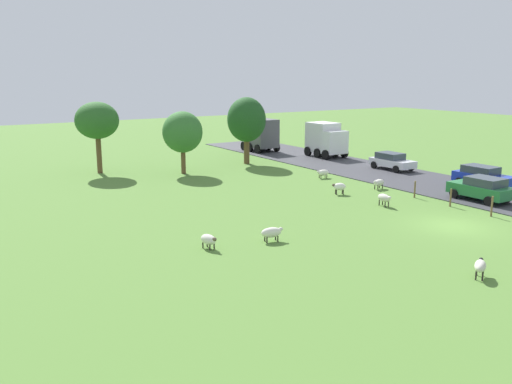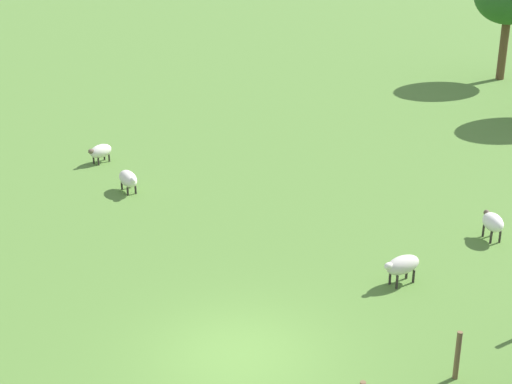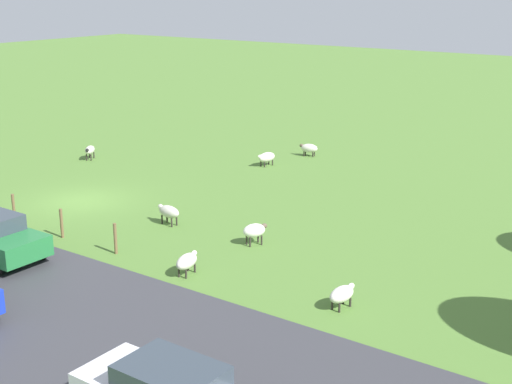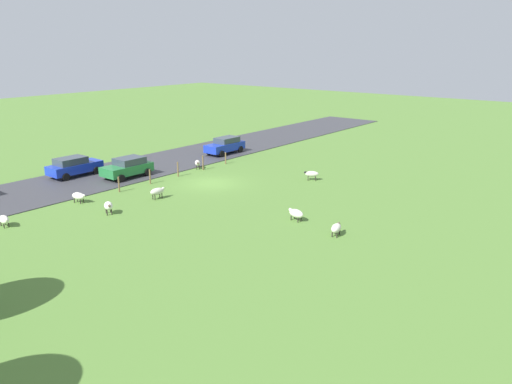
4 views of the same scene
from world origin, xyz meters
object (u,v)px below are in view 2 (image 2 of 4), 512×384
object	(u,v)px
sheep_2	(128,179)
sheep_4	(402,265)
sheep_1	(493,222)
sheep_6	(100,151)

from	to	relation	value
sheep_2	sheep_4	size ratio (longest dim) A/B	1.03
sheep_1	sheep_6	size ratio (longest dim) A/B	0.93
sheep_1	sheep_2	bearing A→B (deg)	-147.39
sheep_4	sheep_6	size ratio (longest dim) A/B	1.08
sheep_1	sheep_4	world-z (taller)	sheep_1
sheep_1	sheep_2	xyz separation A→B (m)	(-10.38, -6.64, -0.08)
sheep_1	sheep_4	bearing A→B (deg)	-88.15
sheep_1	sheep_4	size ratio (longest dim) A/B	0.86
sheep_1	sheep_4	xyz separation A→B (m)	(0.14, -4.28, -0.01)
sheep_4	sheep_1	bearing A→B (deg)	91.85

